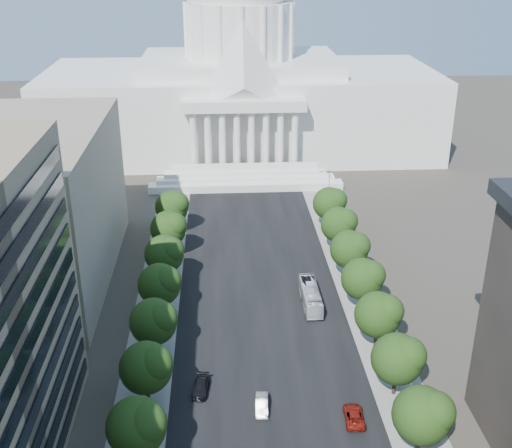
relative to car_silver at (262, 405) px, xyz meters
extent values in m
cube|color=black|center=(1.72, 32.39, -0.82)|extent=(30.00, 260.00, 0.01)
cube|color=gray|center=(-17.28, 32.39, -0.82)|extent=(8.00, 260.00, 0.02)
cube|color=gray|center=(20.72, 32.39, -0.82)|extent=(8.00, 260.00, 0.02)
cube|color=white|center=(1.72, 127.39, 11.68)|extent=(120.00, 50.00, 25.00)
cube|color=white|center=(1.72, 127.39, 26.18)|extent=(60.00, 40.00, 4.00)
cube|color=white|center=(1.72, 100.39, 19.68)|extent=(34.00, 8.00, 3.00)
cylinder|color=white|center=(1.72, 127.39, 36.18)|extent=(32.00, 32.00, 16.00)
cube|color=gray|center=(-46.28, 42.39, 14.18)|extent=(38.00, 52.00, 30.00)
sphere|color=black|center=(-16.28, -9.61, 5.35)|extent=(7.60, 7.60, 7.60)
sphere|color=black|center=(-14.95, -10.37, 6.49)|extent=(5.32, 5.32, 5.32)
cylinder|color=#33261C|center=(-16.28, 2.39, 0.65)|extent=(0.56, 0.56, 2.94)
sphere|color=black|center=(-16.28, 2.39, 5.35)|extent=(7.60, 7.60, 7.60)
sphere|color=black|center=(-14.95, 1.63, 6.49)|extent=(5.32, 5.32, 5.32)
cylinder|color=#33261C|center=(-16.28, 14.39, 0.65)|extent=(0.56, 0.56, 2.94)
sphere|color=black|center=(-16.28, 14.39, 5.35)|extent=(7.60, 7.60, 7.60)
sphere|color=black|center=(-14.95, 13.63, 6.49)|extent=(5.32, 5.32, 5.32)
cylinder|color=#33261C|center=(-16.28, 26.39, 0.65)|extent=(0.56, 0.56, 2.94)
sphere|color=black|center=(-16.28, 26.39, 5.35)|extent=(7.60, 7.60, 7.60)
sphere|color=black|center=(-14.95, 25.63, 6.49)|extent=(5.32, 5.32, 5.32)
cylinder|color=#33261C|center=(-16.28, 38.39, 0.65)|extent=(0.56, 0.56, 2.94)
sphere|color=black|center=(-16.28, 38.39, 5.35)|extent=(7.60, 7.60, 7.60)
sphere|color=black|center=(-14.95, 37.63, 6.49)|extent=(5.32, 5.32, 5.32)
cylinder|color=#33261C|center=(-16.28, 50.39, 0.65)|extent=(0.56, 0.56, 2.94)
sphere|color=black|center=(-16.28, 50.39, 5.35)|extent=(7.60, 7.60, 7.60)
sphere|color=black|center=(-14.95, 49.63, 6.49)|extent=(5.32, 5.32, 5.32)
cylinder|color=#33261C|center=(-16.28, 62.39, 0.65)|extent=(0.56, 0.56, 2.94)
sphere|color=black|center=(-16.28, 62.39, 5.35)|extent=(7.60, 7.60, 7.60)
sphere|color=black|center=(-14.95, 61.63, 6.49)|extent=(5.32, 5.32, 5.32)
cylinder|color=#33261C|center=(19.72, -9.61, 0.65)|extent=(0.56, 0.56, 2.94)
sphere|color=black|center=(19.72, -9.61, 5.35)|extent=(7.60, 7.60, 7.60)
sphere|color=black|center=(21.05, -10.37, 6.49)|extent=(5.32, 5.32, 5.32)
cylinder|color=#33261C|center=(19.72, 2.39, 0.65)|extent=(0.56, 0.56, 2.94)
sphere|color=black|center=(19.72, 2.39, 5.35)|extent=(7.60, 7.60, 7.60)
sphere|color=black|center=(21.05, 1.63, 6.49)|extent=(5.32, 5.32, 5.32)
cylinder|color=#33261C|center=(19.72, 14.39, 0.65)|extent=(0.56, 0.56, 2.94)
sphere|color=black|center=(19.72, 14.39, 5.35)|extent=(7.60, 7.60, 7.60)
sphere|color=black|center=(21.05, 13.63, 6.49)|extent=(5.32, 5.32, 5.32)
cylinder|color=#33261C|center=(19.72, 26.39, 0.65)|extent=(0.56, 0.56, 2.94)
sphere|color=black|center=(19.72, 26.39, 5.35)|extent=(7.60, 7.60, 7.60)
sphere|color=black|center=(21.05, 25.63, 6.49)|extent=(5.32, 5.32, 5.32)
cylinder|color=#33261C|center=(19.72, 38.39, 0.65)|extent=(0.56, 0.56, 2.94)
sphere|color=black|center=(19.72, 38.39, 5.35)|extent=(7.60, 7.60, 7.60)
sphere|color=black|center=(21.05, 37.63, 6.49)|extent=(5.32, 5.32, 5.32)
cylinder|color=#33261C|center=(19.72, 50.39, 0.65)|extent=(0.56, 0.56, 2.94)
sphere|color=black|center=(19.72, 50.39, 5.35)|extent=(7.60, 7.60, 7.60)
sphere|color=black|center=(21.05, 49.63, 6.49)|extent=(5.32, 5.32, 5.32)
cylinder|color=#33261C|center=(19.72, 62.39, 0.65)|extent=(0.56, 0.56, 2.94)
sphere|color=black|center=(19.72, 62.39, 5.35)|extent=(7.60, 7.60, 7.60)
sphere|color=black|center=(21.05, 61.63, 6.49)|extent=(5.32, 5.32, 5.32)
cylinder|color=gray|center=(22.22, 2.39, 3.68)|extent=(0.18, 0.18, 9.00)
cylinder|color=gray|center=(21.02, 2.39, 7.98)|extent=(2.40, 0.14, 0.14)
sphere|color=gray|center=(19.92, 2.39, 7.88)|extent=(0.44, 0.44, 0.44)
cylinder|color=gray|center=(22.22, 27.39, 3.68)|extent=(0.18, 0.18, 9.00)
cylinder|color=gray|center=(21.02, 27.39, 7.98)|extent=(2.40, 0.14, 0.14)
sphere|color=gray|center=(19.92, 27.39, 7.88)|extent=(0.44, 0.44, 0.44)
cylinder|color=gray|center=(22.22, 52.39, 3.68)|extent=(0.18, 0.18, 9.00)
cylinder|color=gray|center=(21.02, 52.39, 7.98)|extent=(2.40, 0.14, 0.14)
sphere|color=gray|center=(19.92, 52.39, 7.88)|extent=(0.44, 0.44, 0.44)
cylinder|color=gray|center=(22.22, 77.39, 3.68)|extent=(0.18, 0.18, 9.00)
cylinder|color=gray|center=(21.02, 77.39, 7.98)|extent=(2.40, 0.14, 0.14)
sphere|color=gray|center=(19.92, 77.39, 7.88)|extent=(0.44, 0.44, 0.44)
imported|color=#ADB1B5|center=(0.00, 0.00, 0.00)|extent=(2.05, 5.09, 1.64)
imported|color=maroon|center=(12.66, -3.05, -0.04)|extent=(2.95, 5.80, 1.57)
imported|color=black|center=(-8.76, 4.54, -0.04)|extent=(2.85, 5.65, 1.57)
imported|color=silver|center=(10.87, 28.51, 0.92)|extent=(2.98, 12.55, 3.49)
camera|label=1|loc=(-5.12, -72.96, 60.50)|focal=45.00mm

